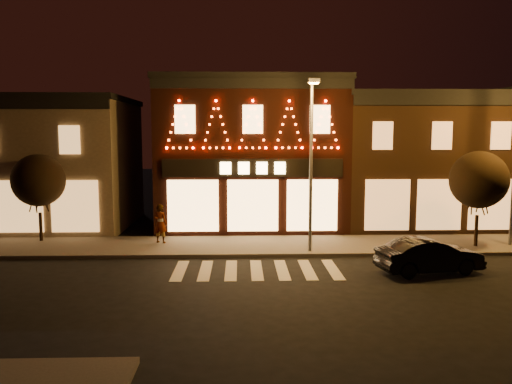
{
  "coord_description": "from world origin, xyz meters",
  "views": [
    {
      "loc": [
        -0.63,
        -15.48,
        5.37
      ],
      "look_at": [
        -0.02,
        4.0,
        3.08
      ],
      "focal_mm": 35.84,
      "sensor_mm": 36.0,
      "label": 1
    }
  ],
  "objects": [
    {
      "name": "ground",
      "position": [
        0.0,
        0.0,
        0.0
      ],
      "size": [
        120.0,
        120.0,
        0.0
      ],
      "primitive_type": "plane",
      "color": "black",
      "rests_on": "ground"
    },
    {
      "name": "sidewalk_far",
      "position": [
        2.0,
        8.0,
        0.07
      ],
      "size": [
        44.0,
        4.0,
        0.15
      ],
      "primitive_type": "cube",
      "color": "#47423D",
      "rests_on": "ground"
    },
    {
      "name": "building_left",
      "position": [
        -13.0,
        13.99,
        3.66
      ],
      "size": [
        12.2,
        8.28,
        7.3
      ],
      "color": "brown",
      "rests_on": "ground"
    },
    {
      "name": "building_pulp",
      "position": [
        0.0,
        13.98,
        4.16
      ],
      "size": [
        10.2,
        8.34,
        8.3
      ],
      "color": "black",
      "rests_on": "ground"
    },
    {
      "name": "building_right_a",
      "position": [
        9.5,
        13.99,
        3.76
      ],
      "size": [
        9.2,
        8.28,
        7.5
      ],
      "color": "#362112",
      "rests_on": "ground"
    },
    {
      "name": "streetlamp_mid",
      "position": [
        2.43,
        6.38,
        4.5
      ],
      "size": [
        0.48,
        1.7,
        7.41
      ],
      "rotation": [
        0.0,
        0.0,
        0.09
      ],
      "color": "#59595E",
      "rests_on": "sidewalk_far"
    },
    {
      "name": "tree_left",
      "position": [
        -10.28,
        9.12,
        3.08
      ],
      "size": [
        2.5,
        2.5,
        4.18
      ],
      "rotation": [
        0.0,
        0.0,
        0.04
      ],
      "color": "black",
      "rests_on": "sidewalk_far"
    },
    {
      "name": "tree_right",
      "position": [
        10.24,
        7.33,
        3.21
      ],
      "size": [
        2.62,
        2.62,
        4.38
      ],
      "rotation": [
        0.0,
        0.0,
        0.18
      ],
      "color": "black",
      "rests_on": "sidewalk_far"
    },
    {
      "name": "dark_sedan",
      "position": [
        6.61,
        3.44,
        0.67
      ],
      "size": [
        4.24,
        2.18,
        1.33
      ],
      "primitive_type": "imported",
      "rotation": [
        0.0,
        0.0,
        1.77
      ],
      "color": "black",
      "rests_on": "ground"
    },
    {
      "name": "pedestrian",
      "position": [
        -4.42,
        8.45,
        1.08
      ],
      "size": [
        0.79,
        0.65,
        1.85
      ],
      "primitive_type": "imported",
      "rotation": [
        0.0,
        0.0,
        2.78
      ],
      "color": "gray",
      "rests_on": "sidewalk_far"
    }
  ]
}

